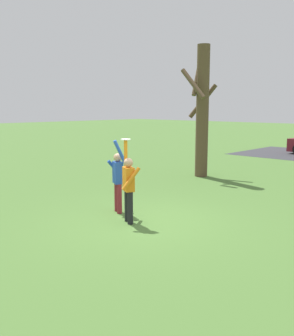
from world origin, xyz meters
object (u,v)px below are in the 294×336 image
(person_defender, at_px, (118,178))
(bare_tree_tall, at_px, (202,110))
(person_catcher, at_px, (129,185))
(frisbee_disc, at_px, (126,139))

(person_defender, bearing_deg, bare_tree_tall, 131.81)
(person_catcher, height_order, bare_tree_tall, bare_tree_tall)
(person_catcher, distance_m, bare_tree_tall, 7.32)
(person_defender, height_order, bare_tree_tall, bare_tree_tall)
(frisbee_disc, relative_size, bare_tree_tall, 0.04)
(person_defender, bearing_deg, person_catcher, 0.00)
(frisbee_disc, height_order, bare_tree_tall, bare_tree_tall)
(frisbee_disc, distance_m, bare_tree_tall, 6.96)
(person_defender, xyz_separation_m, bare_tree_tall, (-1.65, 6.16, 1.80))
(person_catcher, xyz_separation_m, frisbee_disc, (-0.20, 0.10, 1.11))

